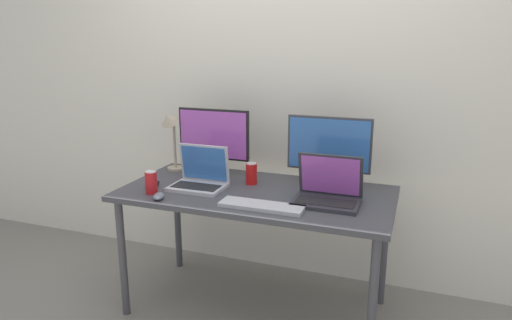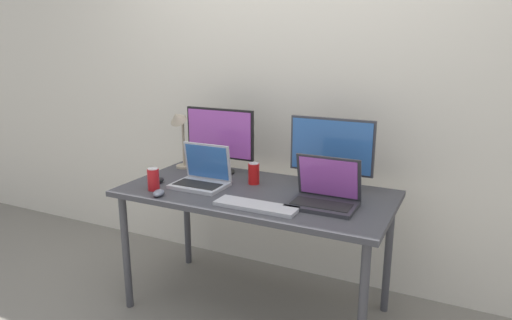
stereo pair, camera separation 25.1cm
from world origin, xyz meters
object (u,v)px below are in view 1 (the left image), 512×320
keyboard_main (262,206)px  mouse_by_keyboard (159,196)px  soda_can_near_keyboard (251,174)px  work_desk (256,202)px  mouse_by_laptop (152,184)px  desk_lamp (170,130)px  monitor_center (329,149)px  laptop_silver (200,178)px  laptop_secondary (328,192)px  soda_can_by_laptop (151,182)px  monitor_left (214,138)px

keyboard_main → mouse_by_keyboard: bearing=-173.8°
soda_can_near_keyboard → work_desk: bearing=-58.7°
mouse_by_laptop → desk_lamp: (-0.06, 0.33, 0.25)m
monitor_center → mouse_by_laptop: bearing=-159.4°
laptop_silver → keyboard_main: bearing=-24.1°
laptop_silver → laptop_secondary: laptop_secondary is taller
mouse_by_keyboard → soda_can_by_laptop: soda_can_by_laptop is taller
work_desk → monitor_left: bearing=147.8°
soda_can_near_keyboard → desk_lamp: (-0.58, 0.08, 0.21)m
laptop_silver → laptop_secondary: 0.74m
monitor_left → laptop_secondary: bearing=-19.7°
soda_can_near_keyboard → desk_lamp: desk_lamp is taller
keyboard_main → soda_can_near_keyboard: 0.41m
mouse_by_keyboard → soda_can_by_laptop: bearing=121.2°
soda_can_near_keyboard → soda_can_by_laptop: bearing=-142.4°
keyboard_main → mouse_by_laptop: size_ratio=4.62×
work_desk → keyboard_main: (0.12, -0.24, 0.08)m
monitor_left → mouse_by_keyboard: size_ratio=4.97×
mouse_by_keyboard → desk_lamp: (-0.21, 0.50, 0.25)m
work_desk → mouse_by_laptop: 0.61m
monitor_left → keyboard_main: (0.48, -0.47, -0.22)m
mouse_by_laptop → keyboard_main: bearing=10.2°
work_desk → monitor_left: size_ratio=3.25×
monitor_left → laptop_silver: 0.33m
keyboard_main → mouse_by_laptop: mouse_by_laptop is taller
laptop_silver → mouse_by_laptop: size_ratio=3.26×
monitor_center → keyboard_main: size_ratio=1.11×
mouse_by_laptop → soda_can_near_keyboard: size_ratio=0.74×
laptop_secondary → mouse_by_keyboard: (-0.85, -0.26, -0.04)m
laptop_secondary → soda_can_near_keyboard: size_ratio=2.69×
mouse_by_keyboard → mouse_by_laptop: size_ratio=1.00×
laptop_silver → mouse_by_laptop: 0.28m
desk_lamp → monitor_left: bearing=6.2°
mouse_by_keyboard → monitor_center: bearing=13.5°
laptop_secondary → soda_can_near_keyboard: bearing=161.0°
mouse_by_laptop → desk_lamp: size_ratio=0.23×
work_desk → soda_can_by_laptop: 0.59m
monitor_left → desk_lamp: 0.29m
monitor_left → soda_can_near_keyboard: bearing=-20.9°
monitor_left → mouse_by_keyboard: bearing=-98.1°
mouse_by_keyboard → soda_can_by_laptop: (-0.09, 0.07, 0.05)m
keyboard_main → mouse_by_laptop: bearing=170.7°
keyboard_main → mouse_by_keyboard: 0.56m
soda_can_by_laptop → keyboard_main: bearing=-0.7°
desk_lamp → mouse_by_laptop: bearing=-79.8°
laptop_secondary → keyboard_main: bearing=-147.0°
work_desk → laptop_secondary: (0.41, -0.05, 0.12)m
mouse_by_keyboard → soda_can_near_keyboard: size_ratio=0.74×
monitor_left → keyboard_main: bearing=-44.4°
desk_lamp → laptop_silver: bearing=-36.8°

